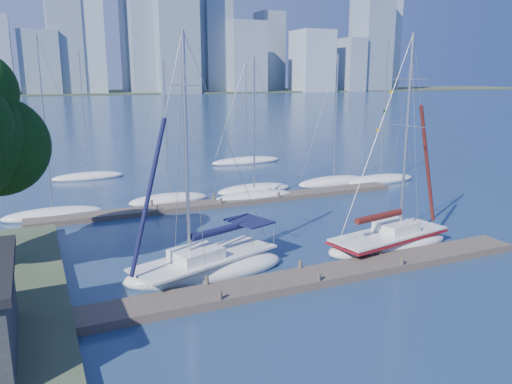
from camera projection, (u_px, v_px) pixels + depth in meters
name	position (u px, v px, depth m)	size (l,w,h in m)	color
ground	(309.00, 282.00, 24.66)	(700.00, 700.00, 0.00)	navy
near_dock	(309.00, 278.00, 24.61)	(26.00, 2.00, 0.40)	#4D4038
far_dock	(229.00, 202.00, 39.63)	(30.00, 1.80, 0.36)	#4D4038
far_shore	(48.00, 93.00, 308.87)	(800.00, 100.00, 1.50)	#38472D
sailboat_navy	(206.00, 257.00, 25.34)	(8.82, 5.28, 12.51)	white
sailboat_maroon	(390.00, 232.00, 29.22)	(8.57, 4.16, 12.81)	white
bg_boat_0	(53.00, 214.00, 35.93)	(7.09, 2.76, 13.00)	white
bg_boat_1	(169.00, 199.00, 40.19)	(6.50, 2.37, 11.47)	white
bg_boat_2	(254.00, 197.00, 41.06)	(7.03, 2.28, 11.50)	white
bg_boat_3	(254.00, 189.00, 43.85)	(7.02, 2.71, 12.07)	white
bg_boat_4	(334.00, 182.00, 46.90)	(7.70, 3.14, 12.28)	white
bg_boat_5	(380.00, 179.00, 47.95)	(7.60, 2.43, 13.44)	white
bg_boat_6	(88.00, 176.00, 49.52)	(7.14, 3.92, 12.64)	white
bg_boat_7	(246.00, 161.00, 58.57)	(8.78, 3.84, 12.00)	white
skyline	(78.00, 29.00, 281.78)	(503.53, 51.31, 123.06)	slate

